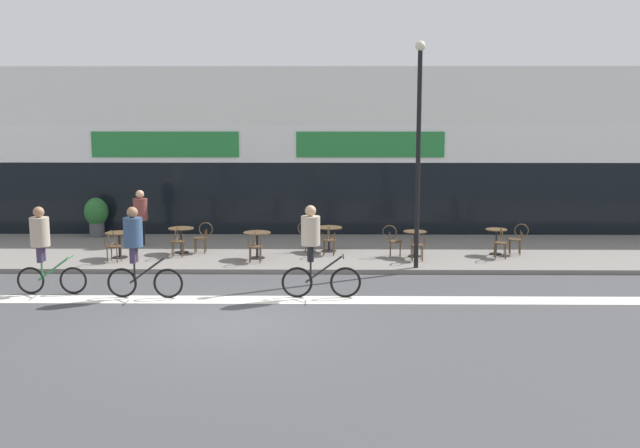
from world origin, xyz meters
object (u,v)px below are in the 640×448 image
(cyclist_0, at_px, (314,246))
(bistro_table_0, at_px, (119,239))
(bistro_table_2, at_px, (257,239))
(cafe_chair_5_side, at_px, (518,237))
(bistro_table_5, at_px, (496,237))
(cafe_chair_3_near, at_px, (329,238))
(planter_pot, at_px, (96,215))
(cafe_chair_3_side, at_px, (308,234))
(cafe_chair_5_near, at_px, (501,240))
(cyclist_1, at_px, (136,246))
(cafe_chair_1_near, at_px, (177,239))
(cafe_chair_1_side, at_px, (203,235))
(cafe_chair_4_side, at_px, (393,239))
(cafe_chair_4_near, at_px, (417,243))
(lamp_post, at_px, (419,141))
(bistro_table_4, at_px, (415,239))
(cafe_chair_2_near, at_px, (255,244))
(bistro_table_3, at_px, (329,234))
(cyclist_2, at_px, (42,243))
(cafe_chair_0_near, at_px, (113,244))
(bistro_table_1, at_px, (181,235))
(pedestrian_near_end, at_px, (141,213))

(cyclist_0, bearing_deg, bistro_table_0, 143.99)
(bistro_table_2, relative_size, cafe_chair_5_side, 0.85)
(bistro_table_0, distance_m, bistro_table_5, 10.76)
(cafe_chair_3_near, bearing_deg, bistro_table_5, -82.10)
(planter_pot, bearing_deg, cafe_chair_3_side, -19.22)
(cafe_chair_3_near, distance_m, cafe_chair_5_near, 4.84)
(bistro_table_2, bearing_deg, cyclist_1, -120.90)
(planter_pot, distance_m, cyclist_1, 8.13)
(cafe_chair_1_near, distance_m, cafe_chair_1_side, 0.88)
(cafe_chair_5_side, bearing_deg, planter_pot, -3.94)
(cafe_chair_1_side, relative_size, cafe_chair_4_side, 1.00)
(cafe_chair_1_near, distance_m, cafe_chair_4_near, 6.77)
(bistro_table_0, bearing_deg, cafe_chair_1_side, 18.58)
(cafe_chair_4_side, distance_m, lamp_post, 3.24)
(bistro_table_4, bearing_deg, cafe_chair_4_near, -89.86)
(cafe_chair_1_near, xyz_separation_m, cafe_chair_4_side, (6.13, 0.14, 0.00))
(cafe_chair_5_near, bearing_deg, cafe_chair_2_near, 100.86)
(cafe_chair_3_near, height_order, cyclist_1, cyclist_1)
(cafe_chair_1_side, xyz_separation_m, cyclist_1, (-0.71, -4.76, 0.58))
(cafe_chair_4_near, bearing_deg, cafe_chair_5_side, -73.14)
(bistro_table_3, distance_m, cyclist_0, 5.01)
(bistro_table_0, bearing_deg, cyclist_2, -101.57)
(cafe_chair_3_side, bearing_deg, bistro_table_5, -5.23)
(planter_pot, relative_size, lamp_post, 0.22)
(bistro_table_4, xyz_separation_m, cafe_chair_4_near, (0.00, -0.63, -0.00))
(cafe_chair_3_near, height_order, cyclist_0, cyclist_0)
(bistro_table_3, distance_m, cyclist_2, 8.17)
(bistro_table_0, relative_size, cafe_chair_4_side, 0.85)
(cafe_chair_5_near, distance_m, cyclist_2, 12.07)
(lamp_post, xyz_separation_m, cyclist_0, (-2.67, -2.72, -2.26))
(bistro_table_4, bearing_deg, cafe_chair_0_near, -174.01)
(bistro_table_5, relative_size, cyclist_0, 0.34)
(cyclist_0, bearing_deg, lamp_post, 45.00)
(bistro_table_5, bearing_deg, cafe_chair_3_side, 175.85)
(cafe_chair_1_side, bearing_deg, lamp_post, 159.68)
(bistro_table_1, bearing_deg, bistro_table_5, -0.82)
(cafe_chair_1_side, height_order, cafe_chair_5_side, same)
(cafe_chair_4_side, xyz_separation_m, planter_pot, (-9.44, 3.19, 0.21))
(pedestrian_near_end, bearing_deg, bistro_table_2, 156.46)
(cafe_chair_3_near, xyz_separation_m, cyclist_0, (-0.35, -4.34, 0.58))
(cafe_chair_0_near, xyz_separation_m, cafe_chair_5_side, (11.38, 1.23, 0.00))
(bistro_table_2, bearing_deg, bistro_table_0, 179.42)
(bistro_table_4, relative_size, cafe_chair_0_near, 0.81)
(cyclist_0, bearing_deg, cyclist_1, -179.87)
(cafe_chair_1_side, relative_size, cyclist_1, 0.43)
(cafe_chair_1_side, height_order, cafe_chair_2_near, same)
(cafe_chair_5_side, distance_m, cyclist_2, 12.87)
(cafe_chair_0_near, relative_size, cafe_chair_1_near, 1.00)
(bistro_table_4, distance_m, lamp_post, 3.20)
(bistro_table_0, distance_m, bistro_table_1, 1.77)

